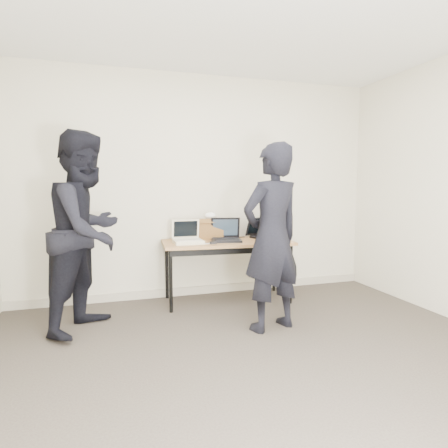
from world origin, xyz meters
name	(u,v)px	position (x,y,z in m)	size (l,w,h in m)	color
room	(280,189)	(0.00, 0.00, 1.35)	(4.60, 4.60, 2.80)	#3D362E
desk	(228,246)	(0.22, 1.86, 0.66)	(1.54, 0.75, 0.72)	olive
laptop_beige	(188,238)	(-0.25, 1.86, 0.77)	(0.32, 0.31, 0.26)	beige
laptop_center	(226,236)	(0.21, 1.89, 0.78)	(0.41, 0.40, 0.27)	black
laptop_right	(263,233)	(0.74, 2.03, 0.78)	(0.43, 0.42, 0.25)	black
leather_satchel	(208,229)	(0.04, 2.09, 0.85)	(0.38, 0.22, 0.25)	brown
tissue	(210,216)	(0.07, 2.10, 1.00)	(0.13, 0.10, 0.08)	white
equipment_box	(270,231)	(0.85, 2.06, 0.79)	(0.23, 0.19, 0.13)	black
power_brick	(213,243)	(0.00, 1.70, 0.73)	(0.07, 0.04, 0.03)	black
cables	(216,241)	(0.08, 1.86, 0.72)	(0.85, 0.43, 0.01)	silver
person_typist	(272,238)	(0.36, 0.92, 0.88)	(0.64, 0.42, 1.76)	black
person_observer	(87,232)	(-1.30, 1.45, 0.94)	(0.91, 0.71, 1.87)	black
baseboard	(202,290)	(0.00, 2.23, 0.05)	(4.50, 0.03, 0.10)	#B3AA94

